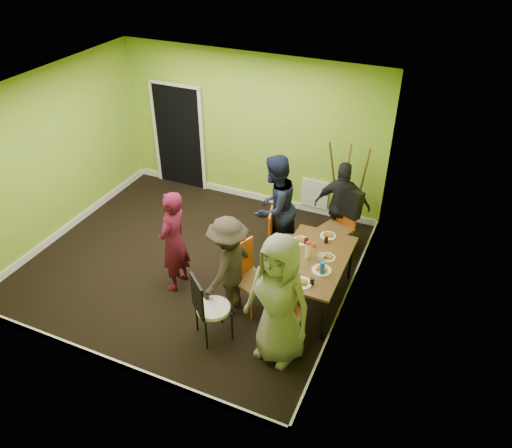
% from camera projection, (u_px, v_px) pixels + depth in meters
% --- Properties ---
extents(ground, '(5.00, 5.00, 0.00)m').
position_uv_depth(ground, '(193.00, 263.00, 8.04)').
color(ground, black).
rests_on(ground, ground).
extents(room_walls, '(5.04, 4.54, 2.82)m').
position_uv_depth(room_walls, '(189.00, 209.00, 7.53)').
color(room_walls, '#9AB72F').
rests_on(room_walls, ground).
extents(dining_table, '(0.90, 1.50, 0.75)m').
position_uv_depth(dining_table, '(313.00, 262.00, 6.93)').
color(dining_table, black).
rests_on(dining_table, ground).
extents(chair_left_far, '(0.50, 0.50, 0.99)m').
position_uv_depth(chair_left_far, '(277.00, 236.00, 7.70)').
color(chair_left_far, orange).
rests_on(chair_left_far, ground).
extents(chair_left_near, '(0.56, 0.56, 1.04)m').
position_uv_depth(chair_left_near, '(248.00, 272.00, 6.92)').
color(chair_left_near, orange).
rests_on(chair_left_near, ground).
extents(chair_back_end, '(0.64, 0.69, 1.15)m').
position_uv_depth(chair_back_end, '(345.00, 209.00, 7.86)').
color(chair_back_end, orange).
rests_on(chair_back_end, ground).
extents(chair_front_end, '(0.38, 0.39, 0.92)m').
position_uv_depth(chair_front_end, '(286.00, 313.00, 6.34)').
color(chair_front_end, orange).
rests_on(chair_front_end, ground).
extents(chair_bentwood, '(0.56, 0.56, 1.03)m').
position_uv_depth(chair_bentwood, '(208.00, 305.00, 6.39)').
color(chair_bentwood, black).
rests_on(chair_bentwood, ground).
extents(easel, '(0.69, 0.65, 1.71)m').
position_uv_depth(easel, '(346.00, 190.00, 8.29)').
color(easel, brown).
rests_on(easel, ground).
extents(plate_near_left, '(0.25, 0.25, 0.01)m').
position_uv_depth(plate_near_left, '(300.00, 241.00, 7.24)').
color(plate_near_left, white).
rests_on(plate_near_left, dining_table).
extents(plate_near_right, '(0.23, 0.23, 0.01)m').
position_uv_depth(plate_near_right, '(285.00, 271.00, 6.67)').
color(plate_near_right, white).
rests_on(plate_near_right, dining_table).
extents(plate_far_back, '(0.23, 0.23, 0.01)m').
position_uv_depth(plate_far_back, '(328.00, 236.00, 7.35)').
color(plate_far_back, white).
rests_on(plate_far_back, dining_table).
extents(plate_far_front, '(0.27, 0.27, 0.01)m').
position_uv_depth(plate_far_front, '(302.00, 283.00, 6.46)').
color(plate_far_front, white).
rests_on(plate_far_front, dining_table).
extents(plate_wall_back, '(0.22, 0.22, 0.01)m').
position_uv_depth(plate_wall_back, '(327.00, 257.00, 6.92)').
color(plate_wall_back, white).
rests_on(plate_wall_back, dining_table).
extents(plate_wall_front, '(0.27, 0.27, 0.01)m').
position_uv_depth(plate_wall_front, '(322.00, 270.00, 6.68)').
color(plate_wall_front, white).
rests_on(plate_wall_front, dining_table).
extents(thermos, '(0.07, 0.07, 0.23)m').
position_uv_depth(thermos, '(308.00, 251.00, 6.86)').
color(thermos, white).
rests_on(thermos, dining_table).
extents(blue_bottle, '(0.07, 0.07, 0.19)m').
position_uv_depth(blue_bottle, '(322.00, 268.00, 6.58)').
color(blue_bottle, blue).
rests_on(blue_bottle, dining_table).
extents(orange_bottle, '(0.04, 0.04, 0.07)m').
position_uv_depth(orange_bottle, '(314.00, 245.00, 7.10)').
color(orange_bottle, orange).
rests_on(orange_bottle, dining_table).
extents(glass_mid, '(0.07, 0.07, 0.09)m').
position_uv_depth(glass_mid, '(306.00, 241.00, 7.16)').
color(glass_mid, black).
rests_on(glass_mid, dining_table).
extents(glass_back, '(0.06, 0.06, 0.09)m').
position_uv_depth(glass_back, '(326.00, 240.00, 7.19)').
color(glass_back, black).
rests_on(glass_back, dining_table).
extents(glass_front, '(0.06, 0.06, 0.10)m').
position_uv_depth(glass_front, '(312.00, 281.00, 6.43)').
color(glass_front, black).
rests_on(glass_front, dining_table).
extents(cup_a, '(0.13, 0.13, 0.11)m').
position_uv_depth(cup_a, '(291.00, 261.00, 6.77)').
color(cup_a, white).
rests_on(cup_a, dining_table).
extents(cup_b, '(0.10, 0.10, 0.10)m').
position_uv_depth(cup_b, '(321.00, 257.00, 6.85)').
color(cup_b, white).
rests_on(cup_b, dining_table).
extents(person_standing, '(0.39, 0.59, 1.60)m').
position_uv_depth(person_standing, '(173.00, 242.00, 7.15)').
color(person_standing, '#4E0D21').
rests_on(person_standing, ground).
extents(person_left_far, '(0.88, 1.01, 1.76)m').
position_uv_depth(person_left_far, '(274.00, 208.00, 7.77)').
color(person_left_far, '#141933').
rests_on(person_left_far, ground).
extents(person_left_near, '(0.71, 1.05, 1.51)m').
position_uv_depth(person_left_near, '(228.00, 266.00, 6.75)').
color(person_left_near, '#2F271F').
rests_on(person_left_near, ground).
extents(person_back_end, '(0.94, 0.51, 1.53)m').
position_uv_depth(person_back_end, '(342.00, 206.00, 8.03)').
color(person_back_end, black).
rests_on(person_back_end, ground).
extents(person_front_end, '(0.99, 0.75, 1.82)m').
position_uv_depth(person_front_end, '(279.00, 300.00, 5.97)').
color(person_front_end, gray).
rests_on(person_front_end, ground).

